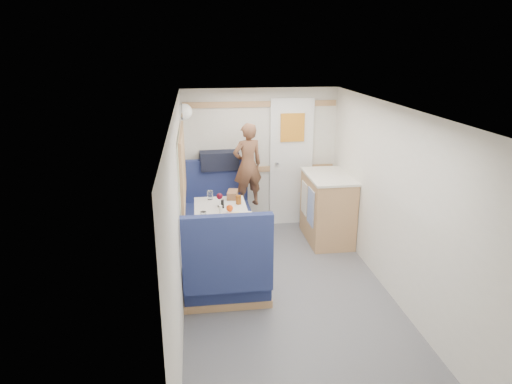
{
  "coord_description": "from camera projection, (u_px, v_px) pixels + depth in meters",
  "views": [
    {
      "loc": [
        -0.91,
        -4.06,
        2.58
      ],
      "look_at": [
        -0.24,
        0.9,
        0.94
      ],
      "focal_mm": 32.0,
      "sensor_mm": 36.0,
      "label": 1
    }
  ],
  "objects": [
    {
      "name": "tumbler_mid",
      "position": [
        210.0,
        195.0,
        5.69
      ],
      "size": [
        0.07,
        0.07,
        0.11
      ],
      "primitive_type": "cylinder",
      "color": "white",
      "rests_on": "dinette_table"
    },
    {
      "name": "duffel_bag",
      "position": [
        219.0,
        160.0,
        6.35
      ],
      "size": [
        0.54,
        0.28,
        0.25
      ],
      "primitive_type": "cube",
      "rotation": [
        0.0,
        0.0,
        0.06
      ],
      "color": "black",
      "rests_on": "ledge"
    },
    {
      "name": "person",
      "position": [
        248.0,
        165.0,
        6.14
      ],
      "size": [
        0.48,
        0.38,
        1.14
      ],
      "primitive_type": "imported",
      "rotation": [
        0.0,
        0.0,
        3.44
      ],
      "color": "brown",
      "rests_on": "bench_far"
    },
    {
      "name": "beer_glass",
      "position": [
        239.0,
        200.0,
        5.53
      ],
      "size": [
        0.07,
        0.07,
        0.11
      ],
      "primitive_type": "cylinder",
      "color": "brown",
      "rests_on": "dinette_table"
    },
    {
      "name": "galley_counter",
      "position": [
        327.0,
        207.0,
        6.17
      ],
      "size": [
        0.57,
        0.92,
        0.92
      ],
      "color": "#A67B4B",
      "rests_on": "floor"
    },
    {
      "name": "dinette_table",
      "position": [
        221.0,
        221.0,
        5.43
      ],
      "size": [
        0.62,
        0.92,
        0.72
      ],
      "color": "white",
      "rests_on": "floor"
    },
    {
      "name": "ceiling",
      "position": [
        296.0,
        111.0,
        4.12
      ],
      "size": [
        4.5,
        4.5,
        0.0
      ],
      "primitive_type": "plane",
      "rotation": [
        3.14,
        0.0,
        0.0
      ],
      "color": "silver",
      "rests_on": "wall_back"
    },
    {
      "name": "wall_left",
      "position": [
        179.0,
        219.0,
        4.3
      ],
      "size": [
        0.02,
        4.5,
        2.0
      ],
      "primitive_type": "cube",
      "color": "silver",
      "rests_on": "floor"
    },
    {
      "name": "wine_glass",
      "position": [
        220.0,
        197.0,
        5.42
      ],
      "size": [
        0.08,
        0.08,
        0.17
      ],
      "color": "white",
      "rests_on": "dinette_table"
    },
    {
      "name": "ledge",
      "position": [
        216.0,
        171.0,
        6.39
      ],
      "size": [
        0.9,
        0.14,
        0.04
      ],
      "primitive_type": "cube",
      "color": "#A67B4B",
      "rests_on": "bench_far"
    },
    {
      "name": "bread_loaf",
      "position": [
        233.0,
        194.0,
        5.74
      ],
      "size": [
        0.16,
        0.24,
        0.09
      ],
      "primitive_type": "cube",
      "rotation": [
        0.0,
        0.0,
        -0.19
      ],
      "color": "olive",
      "rests_on": "dinette_table"
    },
    {
      "name": "floor",
      "position": [
        291.0,
        304.0,
        4.75
      ],
      "size": [
        4.5,
        4.5,
        0.0
      ],
      "primitive_type": "plane",
      "color": "#515156",
      "rests_on": "ground"
    },
    {
      "name": "tray",
      "position": [
        237.0,
        216.0,
        5.13
      ],
      "size": [
        0.36,
        0.41,
        0.02
      ],
      "primitive_type": "cube",
      "rotation": [
        0.0,
        0.0,
        -0.38
      ],
      "color": "white",
      "rests_on": "dinette_table"
    },
    {
      "name": "oak_trim_low",
      "position": [
        260.0,
        169.0,
        6.58
      ],
      "size": [
        2.15,
        0.02,
        0.08
      ],
      "primitive_type": "cube",
      "color": "#A67B4B",
      "rests_on": "wall_back"
    },
    {
      "name": "tumbler_left",
      "position": [
        203.0,
        217.0,
        4.98
      ],
      "size": [
        0.07,
        0.07,
        0.11
      ],
      "primitive_type": "cylinder",
      "color": "white",
      "rests_on": "dinette_table"
    },
    {
      "name": "rear_door",
      "position": [
        291.0,
        160.0,
        6.59
      ],
      "size": [
        0.62,
        0.12,
        1.86
      ],
      "color": "white",
      "rests_on": "wall_back"
    },
    {
      "name": "cheese_block",
      "position": [
        235.0,
        214.0,
        5.11
      ],
      "size": [
        0.11,
        0.09,
        0.03
      ],
      "primitive_type": "cube",
      "rotation": [
        0.0,
        0.0,
        0.39
      ],
      "color": "#D6C17C",
      "rests_on": "tray"
    },
    {
      "name": "dome_light",
      "position": [
        184.0,
        112.0,
        5.81
      ],
      "size": [
        0.2,
        0.2,
        0.2
      ],
      "primitive_type": "sphere",
      "color": "white",
      "rests_on": "wall_left"
    },
    {
      "name": "side_window",
      "position": [
        182.0,
        167.0,
        5.16
      ],
      "size": [
        0.04,
        1.3,
        0.72
      ],
      "primitive_type": "cube",
      "color": "#B7BDA0",
      "rests_on": "wall_left"
    },
    {
      "name": "orange_fruit",
      "position": [
        230.0,
        208.0,
        5.24
      ],
      "size": [
        0.08,
        0.08,
        0.08
      ],
      "primitive_type": "sphere",
      "color": "#DE5F09",
      "rests_on": "tray"
    },
    {
      "name": "salt_grinder",
      "position": [
        221.0,
        209.0,
        5.24
      ],
      "size": [
        0.04,
        0.04,
        0.09
      ],
      "primitive_type": "cylinder",
      "color": "white",
      "rests_on": "dinette_table"
    },
    {
      "name": "bench_far",
      "position": [
        218.0,
        216.0,
        6.33
      ],
      "size": [
        0.9,
        0.59,
        1.05
      ],
      "color": "navy",
      "rests_on": "floor"
    },
    {
      "name": "wall_right",
      "position": [
        400.0,
        209.0,
        4.58
      ],
      "size": [
        0.02,
        4.5,
        2.0
      ],
      "primitive_type": "cube",
      "color": "silver",
      "rests_on": "floor"
    },
    {
      "name": "oak_trim_high",
      "position": [
        261.0,
        104.0,
        6.29
      ],
      "size": [
        2.15,
        0.02,
        0.08
      ],
      "primitive_type": "cube",
      "color": "#A67B4B",
      "rests_on": "wall_back"
    },
    {
      "name": "wall_back",
      "position": [
        260.0,
        159.0,
        6.56
      ],
      "size": [
        2.2,
        0.02,
        2.0
      ],
      "primitive_type": "cube",
      "color": "silver",
      "rests_on": "floor"
    },
    {
      "name": "pepper_grinder",
      "position": [
        222.0,
        204.0,
        5.39
      ],
      "size": [
        0.04,
        0.04,
        0.1
      ],
      "primitive_type": "cylinder",
      "color": "black",
      "rests_on": "dinette_table"
    },
    {
      "name": "bench_near",
      "position": [
        227.0,
        276.0,
        4.7
      ],
      "size": [
        0.9,
        0.59,
        1.05
      ],
      "color": "navy",
      "rests_on": "floor"
    }
  ]
}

